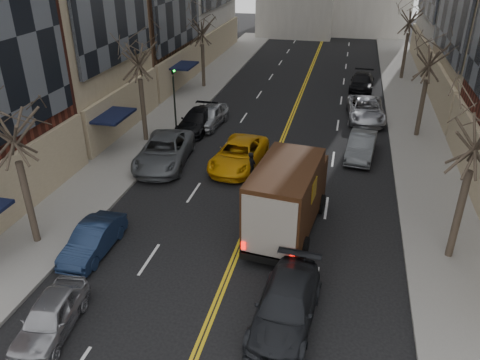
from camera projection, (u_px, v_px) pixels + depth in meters
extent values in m
cube|color=slate|center=(179.00, 107.00, 37.24)|extent=(4.00, 66.00, 0.15)
cube|color=slate|center=(416.00, 126.00, 33.58)|extent=(4.00, 66.00, 0.15)
cube|color=black|center=(111.00, 116.00, 28.59)|extent=(2.00, 3.00, 0.15)
cube|color=black|center=(100.00, 130.00, 29.26)|extent=(0.20, 3.00, 2.50)
cube|color=black|center=(183.00, 66.00, 39.83)|extent=(2.00, 3.00, 0.15)
cube|color=black|center=(173.00, 77.00, 40.50)|extent=(0.20, 3.00, 2.50)
cylinder|color=#382D23|center=(29.00, 203.00, 19.86)|extent=(0.30, 0.30, 3.83)
cylinder|color=#382D23|center=(143.00, 110.00, 30.18)|extent=(0.30, 0.30, 4.05)
cylinder|color=#382D23|center=(203.00, 66.00, 41.50)|extent=(0.30, 0.30, 3.69)
cylinder|color=#382D23|center=(458.00, 215.00, 18.85)|extent=(0.30, 0.30, 3.96)
cylinder|color=#382D23|center=(421.00, 108.00, 30.99)|extent=(0.30, 0.30, 3.78)
cylinder|color=#382D23|center=(404.00, 56.00, 43.87)|extent=(0.30, 0.30, 4.14)
cylinder|color=black|center=(175.00, 104.00, 31.68)|extent=(0.12, 0.12, 3.80)
imported|color=black|center=(172.00, 70.00, 30.60)|extent=(0.15, 0.18, 0.90)
sphere|color=#0CE526|center=(174.00, 71.00, 30.51)|extent=(0.14, 0.14, 0.14)
cube|color=black|center=(286.00, 220.00, 21.41)|extent=(2.91, 6.68, 0.30)
cube|color=black|center=(299.00, 178.00, 22.93)|extent=(2.55, 1.97, 2.12)
cube|color=black|center=(285.00, 198.00, 20.27)|extent=(2.95, 5.19, 3.04)
cube|color=black|center=(267.00, 260.00, 18.80)|extent=(2.33, 0.43, 0.30)
cube|color=red|center=(243.00, 246.00, 18.87)|extent=(0.19, 0.08, 0.35)
cube|color=red|center=(292.00, 256.00, 18.27)|extent=(0.19, 0.08, 0.35)
cube|color=gold|center=(258.00, 181.00, 20.40)|extent=(0.14, 0.91, 0.91)
cube|color=gold|center=(314.00, 190.00, 19.67)|extent=(0.14, 0.91, 0.91)
cylinder|color=black|center=(274.00, 196.00, 23.57)|extent=(0.39, 1.00, 0.97)
cylinder|color=black|center=(321.00, 204.00, 22.87)|extent=(0.39, 1.00, 0.97)
cylinder|color=black|center=(250.00, 237.00, 20.35)|extent=(0.39, 1.00, 0.97)
cylinder|color=black|center=(304.00, 248.00, 19.65)|extent=(0.39, 1.00, 0.97)
imported|color=black|center=(286.00, 306.00, 16.20)|extent=(2.36, 5.08, 1.44)
cube|color=black|center=(290.00, 280.00, 16.56)|extent=(0.13, 0.04, 0.09)
cube|color=blue|center=(290.00, 280.00, 16.53)|extent=(0.10, 0.01, 0.06)
imported|color=orange|center=(239.00, 154.00, 27.46)|extent=(2.91, 5.59, 1.51)
imported|color=black|center=(252.00, 167.00, 25.78)|extent=(0.43, 0.64, 1.70)
imported|color=#98999F|center=(50.00, 317.00, 15.84)|extent=(1.98, 3.96, 1.29)
imported|color=#121F38|center=(93.00, 240.00, 19.91)|extent=(1.36, 3.89, 1.28)
imported|color=#55595E|center=(164.00, 151.00, 27.70)|extent=(3.46, 6.23, 1.65)
imported|color=black|center=(197.00, 120.00, 32.75)|extent=(2.10, 4.88, 1.40)
imported|color=#A2A5A9|center=(210.00, 116.00, 33.45)|extent=(2.13, 4.48, 1.48)
imported|color=#4E5256|center=(361.00, 146.00, 28.62)|extent=(1.98, 4.55, 1.45)
imported|color=#ABACB3|center=(366.00, 110.00, 34.55)|extent=(2.99, 5.83, 1.58)
imported|color=black|center=(362.00, 82.00, 41.39)|extent=(2.28, 4.99, 1.42)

